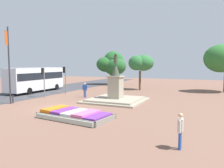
# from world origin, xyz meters

# --- Properties ---
(ground_plane) EXTENTS (87.99, 87.99, 0.00)m
(ground_plane) POSITION_xyz_m (0.00, 0.00, 0.00)
(ground_plane) COLOR brown
(flower_planter) EXTENTS (5.55, 3.22, 0.60)m
(flower_planter) POSITION_xyz_m (3.62, -2.60, 0.26)
(flower_planter) COLOR #38281C
(flower_planter) RESTS_ON ground_plane
(statue_monument) EXTENTS (5.88, 5.88, 5.05)m
(statue_monument) POSITION_xyz_m (3.39, 5.38, 0.81)
(statue_monument) COLOR gray
(statue_monument) RESTS_ON ground_plane
(traffic_light_mid_block) EXTENTS (0.41, 0.30, 3.49)m
(traffic_light_mid_block) POSITION_xyz_m (-5.40, 4.36, 2.45)
(traffic_light_mid_block) COLOR slate
(traffic_light_mid_block) RESTS_ON ground_plane
(traffic_light_far_corner) EXTENTS (0.42, 0.30, 3.57)m
(traffic_light_far_corner) POSITION_xyz_m (-5.13, 8.10, 2.46)
(traffic_light_far_corner) COLOR slate
(traffic_light_far_corner) RESTS_ON ground_plane
(banner_pole) EXTENTS (0.17, 0.56, 7.49)m
(banner_pole) POSITION_xyz_m (-5.42, -0.35, 3.92)
(banner_pole) COLOR #2D2D33
(banner_pole) RESTS_ON ground_plane
(city_bus) EXTENTS (2.83, 9.58, 3.41)m
(city_bus) POSITION_xyz_m (-10.05, 7.99, 1.96)
(city_bus) COLOR silver
(city_bus) RESTS_ON ground_plane
(pedestrian_with_handbag) EXTENTS (0.56, 0.30, 1.73)m
(pedestrian_with_handbag) POSITION_xyz_m (-1.00, 6.38, 1.00)
(pedestrian_with_handbag) COLOR #264CA5
(pedestrian_with_handbag) RESTS_ON ground_plane
(pedestrian_near_planter) EXTENTS (0.23, 0.57, 1.69)m
(pedestrian_near_planter) POSITION_xyz_m (11.32, -5.41, 0.98)
(pedestrian_near_planter) COLOR #264CA5
(pedestrian_near_planter) RESTS_ON ground_plane
(kerb_bollard_mid_b) EXTENTS (0.15, 0.15, 0.82)m
(kerb_bollard_mid_b) POSITION_xyz_m (-5.51, 0.02, 0.43)
(kerb_bollard_mid_b) COLOR #2D2D33
(kerb_bollard_mid_b) RESTS_ON ground_plane
(park_tree_far_left) EXTENTS (3.61, 3.44, 5.32)m
(park_tree_far_left) POSITION_xyz_m (2.69, 16.40, 4.12)
(park_tree_far_left) COLOR brown
(park_tree_far_left) RESTS_ON ground_plane
(park_tree_far_right) EXTENTS (5.75, 4.53, 6.40)m
(park_tree_far_right) POSITION_xyz_m (-4.82, 22.39, 3.97)
(park_tree_far_right) COLOR brown
(park_tree_far_right) RESTS_ON ground_plane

